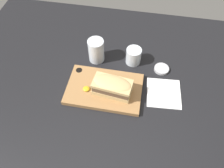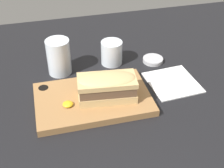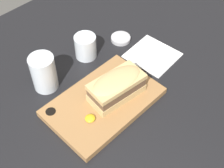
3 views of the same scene
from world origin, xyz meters
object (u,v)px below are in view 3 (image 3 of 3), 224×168
wine_glass (86,48)px  sandwich (117,86)px  serving_board (103,102)px  water_glass (44,74)px  napkin (153,56)px  condiment_dish (121,39)px

wine_glass → sandwich: bearing=-107.6°
serving_board → water_glass: 20.58cm
sandwich → water_glass: bearing=120.2°
napkin → condiment_dish: condiment_dish is taller
serving_board → napkin: (27.51, 2.70, -0.91)cm
water_glass → napkin: size_ratio=0.71×
wine_glass → serving_board: bearing=-118.8°
sandwich → condiment_dish: bearing=40.9°
wine_glass → napkin: wine_glass is taller
napkin → condiment_dish: size_ratio=2.36×
serving_board → water_glass: size_ratio=2.80×
water_glass → condiment_dish: water_glass is taller
napkin → condiment_dish: (-1.77, 14.37, 0.51)cm
wine_glass → condiment_dish: bearing=-11.4°
serving_board → napkin: 27.66cm
serving_board → water_glass: water_glass is taller
wine_glass → napkin: size_ratio=0.49×
napkin → water_glass: bearing=155.6°
napkin → condiment_dish: bearing=97.0°
water_glass → wine_glass: 18.79cm
water_glass → condiment_dish: size_ratio=1.69×
napkin → wine_glass: bearing=133.6°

